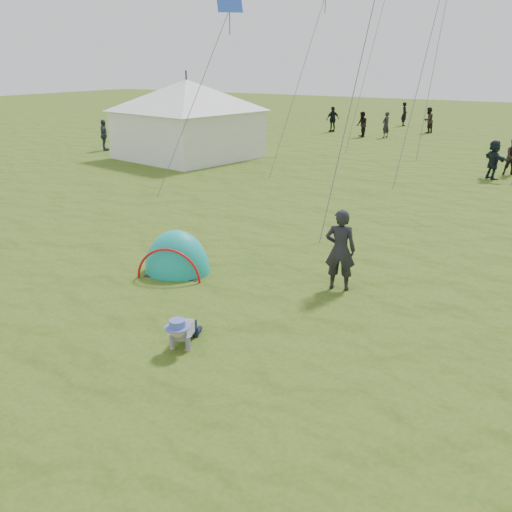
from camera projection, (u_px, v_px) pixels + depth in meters
The scene contains 16 objects.
ground at pixel (183, 357), 9.97m from camera, with size 140.00×140.00×0.00m, color #315A10.
crawling_toddler at pixel (182, 330), 10.28m from camera, with size 0.58×0.83×0.64m, color black, non-canonical shape.
popup_tent at pixel (178, 272), 14.00m from camera, with size 1.62×1.34×2.10m, color #0AA4A0.
standing_adult at pixel (340, 250), 12.66m from camera, with size 0.68×0.44×1.86m, color black.
event_marquee at pixel (188, 116), 29.56m from camera, with size 6.21×6.21×4.27m, color white, non-canonical shape.
crowd_person_0 at pixel (404, 114), 44.43m from camera, with size 0.66×0.43×1.80m, color black.
crowd_person_1 at pixel (428, 120), 40.10m from camera, with size 0.86×0.67×1.77m, color black.
crowd_person_2 at pixel (333, 119), 40.74m from camera, with size 1.04×0.43×1.78m, color black.
crowd_person_4 at pixel (124, 126), 36.96m from camera, with size 0.84×0.55×1.72m, color black.
crowd_person_5 at pixel (197, 118), 41.39m from camera, with size 1.67×0.53×1.80m, color #202F3D.
crowd_person_6 at pixel (386, 125), 37.72m from camera, with size 0.61×0.40×1.67m, color black.
crowd_person_7 at pixel (362, 124), 37.93m from camera, with size 0.82×0.64×1.68m, color black.
crowd_person_8 at pixel (119, 134), 33.35m from camera, with size 0.93×0.39×1.60m, color #243442.
crowd_person_11 at pixel (494, 160), 24.58m from camera, with size 1.56×0.50×1.68m, color black.
crowd_person_14 at pixel (104, 135), 32.28m from camera, with size 1.02×0.42×1.73m, color #2C3642.
diamond_kite_4 at pixel (229, 1), 23.31m from camera, with size 1.04×1.04×0.00m, color blue.
Camera 1 is at (5.79, -6.80, 4.94)m, focal length 40.00 mm.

